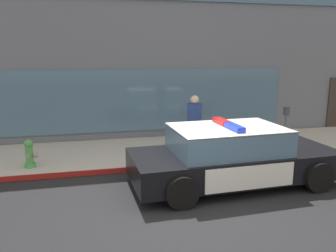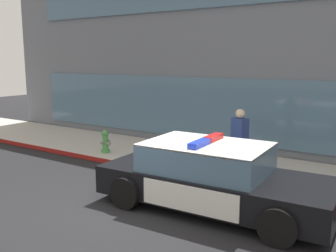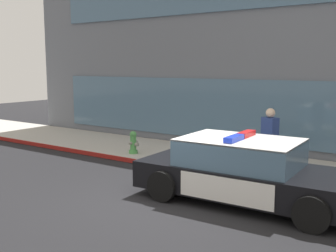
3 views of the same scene
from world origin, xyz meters
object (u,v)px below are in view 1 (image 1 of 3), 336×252
police_cruiser (232,156)px  fire_hydrant (30,154)px  pedestrian_on_sidewalk (194,125)px  parking_meter (286,121)px

police_cruiser → fire_hydrant: bearing=155.8°
fire_hydrant → pedestrian_on_sidewalk: (4.46, 0.18, 0.51)m
fire_hydrant → police_cruiser: bearing=-21.9°
police_cruiser → pedestrian_on_sidewalk: pedestrian_on_sidewalk is taller
parking_meter → fire_hydrant: bearing=178.5°
fire_hydrant → parking_meter: (7.16, -0.19, 0.58)m
pedestrian_on_sidewalk → parking_meter: 2.72m
police_cruiser → pedestrian_on_sidewalk: size_ratio=2.85×
pedestrian_on_sidewalk → parking_meter: size_ratio=1.28×
fire_hydrant → parking_meter: size_ratio=0.54×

